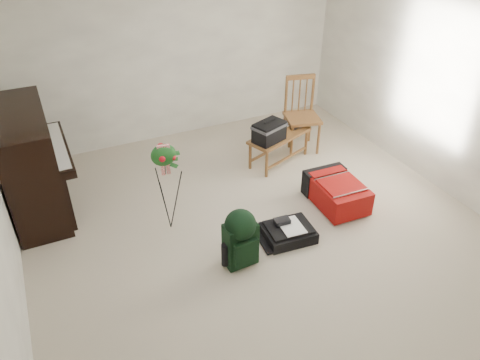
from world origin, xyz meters
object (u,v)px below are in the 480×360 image
black_duffel (288,232)px  flower_stand (167,188)px  bench (270,131)px  red_suitcase (334,190)px  green_backpack (241,236)px  dining_chair (301,115)px  piano (32,165)px

black_duffel → flower_stand: 1.42m
flower_stand → bench: bearing=32.9°
red_suitcase → flower_stand: (-1.97, 0.37, 0.37)m
bench → red_suitcase: (0.29, -1.14, -0.33)m
red_suitcase → green_backpack: bearing=-159.2°
dining_chair → piano: bearing=-166.7°
black_duffel → green_backpack: size_ratio=0.88×
red_suitcase → piano: bearing=158.9°
dining_chair → black_duffel: (-1.19, -1.73, -0.44)m
green_backpack → flower_stand: bearing=115.7°
black_duffel → green_backpack: green_backpack is taller
bench → green_backpack: size_ratio=1.54×
bench → green_backpack: (-1.20, -1.63, -0.15)m
bench → red_suitcase: 1.22m
piano → black_duffel: bearing=-36.4°
piano → red_suitcase: size_ratio=1.89×
red_suitcase → green_backpack: 1.59m
dining_chair → red_suitcase: dining_chair is taller
bench → red_suitcase: size_ratio=1.27×
bench → dining_chair: size_ratio=0.95×
piano → dining_chair: piano is taller
red_suitcase → black_duffel: bearing=-154.6°
bench → dining_chair: 0.67m
green_backpack → dining_chair: bearing=42.4°
piano → dining_chair: (3.59, -0.05, -0.08)m
piano → bench: bearing=-5.4°
piano → flower_stand: (1.28, -1.04, -0.06)m
piano → red_suitcase: 3.57m
black_duffel → flower_stand: (-1.12, 0.73, 0.46)m
dining_chair → bench: bearing=-145.7°
dining_chair → green_backpack: bearing=-120.4°
bench → green_backpack: 2.03m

